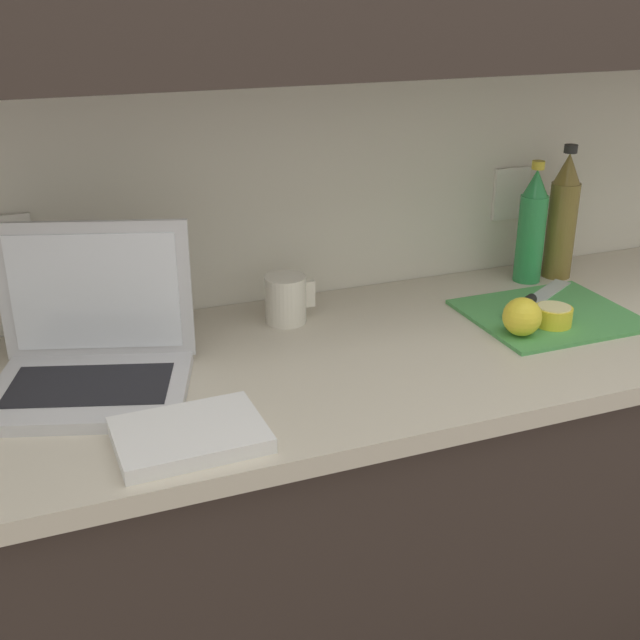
# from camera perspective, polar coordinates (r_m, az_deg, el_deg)

# --- Properties ---
(counter_unit) EXTENTS (2.55, 0.62, 0.94)m
(counter_unit) POSITION_cam_1_polar(r_m,az_deg,el_deg) (1.84, 10.20, -13.84)
(counter_unit) COLOR #332823
(counter_unit) RESTS_ON ground_plane
(laptop) EXTENTS (0.39, 0.34, 0.26)m
(laptop) POSITION_cam_1_polar(r_m,az_deg,el_deg) (1.41, -15.89, -1.98)
(laptop) COLOR silver
(laptop) RESTS_ON counter_unit
(cutting_board) EXTENTS (0.33, 0.28, 0.01)m
(cutting_board) POSITION_cam_1_polar(r_m,az_deg,el_deg) (1.71, 15.99, 0.37)
(cutting_board) COLOR #4C9E51
(cutting_board) RESTS_ON counter_unit
(knife) EXTENTS (0.25, 0.16, 0.02)m
(knife) POSITION_cam_1_polar(r_m,az_deg,el_deg) (1.73, 14.56, 1.23)
(knife) COLOR silver
(knife) RESTS_ON cutting_board
(lemon_half_cut) EXTENTS (0.07, 0.07, 0.04)m
(lemon_half_cut) POSITION_cam_1_polar(r_m,az_deg,el_deg) (1.64, 16.26, 0.30)
(lemon_half_cut) COLOR yellow
(lemon_half_cut) RESTS_ON cutting_board
(lemon_whole_beside) EXTENTS (0.07, 0.07, 0.07)m
(lemon_whole_beside) POSITION_cam_1_polar(r_m,az_deg,el_deg) (1.57, 14.17, 0.23)
(lemon_whole_beside) COLOR yellow
(lemon_whole_beside) RESTS_ON cutting_board
(bottle_green_soda) EXTENTS (0.07, 0.07, 0.30)m
(bottle_green_soda) POSITION_cam_1_polar(r_m,az_deg,el_deg) (1.91, 16.86, 6.99)
(bottle_green_soda) COLOR olive
(bottle_green_soda) RESTS_ON counter_unit
(bottle_oil_tall) EXTENTS (0.06, 0.06, 0.27)m
(bottle_oil_tall) POSITION_cam_1_polar(r_m,az_deg,el_deg) (1.86, 14.82, 6.39)
(bottle_oil_tall) COLOR #2D934C
(bottle_oil_tall) RESTS_ON counter_unit
(measuring_cup) EXTENTS (0.10, 0.08, 0.10)m
(measuring_cup) POSITION_cam_1_polar(r_m,az_deg,el_deg) (1.60, -2.43, 1.49)
(measuring_cup) COLOR silver
(measuring_cup) RESTS_ON counter_unit
(dish_towel) EXTENTS (0.22, 0.17, 0.02)m
(dish_towel) POSITION_cam_1_polar(r_m,az_deg,el_deg) (1.22, -9.25, -8.07)
(dish_towel) COLOR white
(dish_towel) RESTS_ON counter_unit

